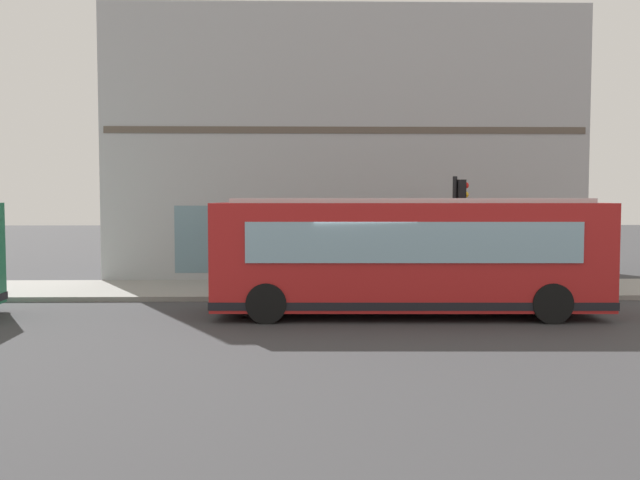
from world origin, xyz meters
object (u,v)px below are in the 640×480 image
(fire_hydrant, at_px, (537,271))
(newspaper_vending_box, at_px, (511,278))
(traffic_light_near_corner, at_px, (459,212))
(pedestrian_by_light_pole, at_px, (541,260))
(pedestrian_near_hydrant, at_px, (282,259))
(city_bus_nearside, at_px, (407,256))

(fire_hydrant, height_order, newspaper_vending_box, newspaper_vending_box)
(traffic_light_near_corner, distance_m, pedestrian_by_light_pole, 3.05)
(pedestrian_by_light_pole, bearing_deg, newspaper_vending_box, 93.62)
(traffic_light_near_corner, distance_m, newspaper_vending_box, 2.68)
(newspaper_vending_box, bearing_deg, pedestrian_near_hydrant, 72.18)
(city_bus_nearside, distance_m, pedestrian_by_light_pole, 5.66)
(traffic_light_near_corner, xyz_separation_m, pedestrian_near_hydrant, (2.57, 5.42, -1.62))
(fire_hydrant, distance_m, pedestrian_near_hydrant, 8.92)
(city_bus_nearside, relative_size, fire_hydrant, 13.64)
(pedestrian_by_light_pole, bearing_deg, pedestrian_near_hydrant, 74.54)
(fire_hydrant, height_order, pedestrian_by_light_pole, pedestrian_by_light_pole)
(pedestrian_near_hydrant, distance_m, pedestrian_by_light_pole, 8.37)
(fire_hydrant, relative_size, pedestrian_by_light_pole, 0.42)
(fire_hydrant, xyz_separation_m, newspaper_vending_box, (-2.85, 1.76, 0.09))
(pedestrian_near_hydrant, bearing_deg, fire_hydrant, -86.38)
(city_bus_nearside, bearing_deg, pedestrian_by_light_pole, -55.19)
(traffic_light_near_corner, bearing_deg, newspaper_vending_box, -80.86)
(traffic_light_near_corner, height_order, pedestrian_by_light_pole, traffic_light_near_corner)
(pedestrian_near_hydrant, distance_m, newspaper_vending_box, 7.50)
(pedestrian_near_hydrant, xyz_separation_m, pedestrian_by_light_pole, (-2.23, -8.07, 0.14))
(pedestrian_by_light_pole, bearing_deg, city_bus_nearside, 124.81)
(traffic_light_near_corner, distance_m, fire_hydrant, 5.13)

